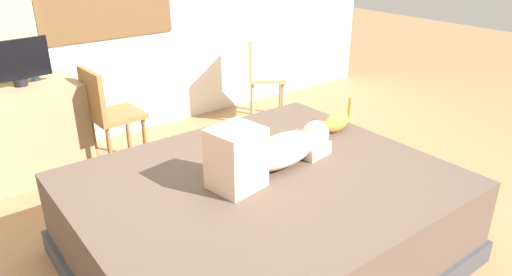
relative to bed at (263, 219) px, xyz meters
name	(u,v)px	position (x,y,z in m)	size (l,w,h in m)	color
ground_plane	(288,263)	(0.07, -0.15, -0.27)	(16.00, 16.00, 0.00)	olive
bed	(263,219)	(0.00, 0.00, 0.00)	(2.08, 1.73, 0.54)	#38383D
person_lying	(271,151)	(0.10, 0.06, 0.39)	(0.94, 0.40, 0.34)	#CCB299
cat	(334,123)	(0.80, 0.23, 0.34)	(0.36, 0.14, 0.21)	#C67A2D
desk	(23,132)	(-0.85, 1.96, 0.10)	(0.90, 0.56, 0.74)	#997A56
tv_monitor	(16,62)	(-0.79, 1.96, 0.66)	(0.48, 0.10, 0.35)	black
cup	(34,74)	(-0.66, 2.05, 0.52)	(0.06, 0.06, 0.09)	teal
chair_by_desk	(107,111)	(-0.27, 1.65, 0.24)	(0.40, 0.40, 0.86)	brown
chair_spare	(260,72)	(1.37, 1.80, 0.24)	(0.53, 0.53, 0.86)	tan
curtain_left	(3,18)	(-0.77, 2.24, 0.94)	(0.44, 0.06, 2.41)	#ADCC75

